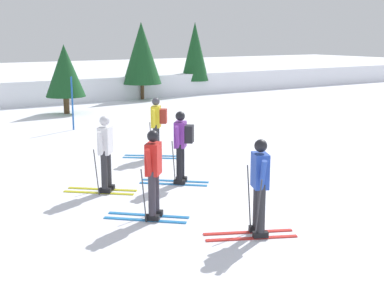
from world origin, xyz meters
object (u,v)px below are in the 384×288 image
trail_marker_pole (72,103)px  conifer_far_right (195,52)px  conifer_far_centre (65,71)px  skier_purple (181,144)px  conifer_far_left (142,53)px  skier_blue (259,185)px  skier_yellow (157,124)px  skier_red (153,172)px  skier_white (105,152)px

trail_marker_pole → conifer_far_right: bearing=36.8°
trail_marker_pole → conifer_far_centre: 4.29m
skier_purple → conifer_far_left: 16.48m
conifer_far_left → skier_blue: bearing=-111.0°
skier_blue → conifer_far_centre: bearing=83.1°
skier_purple → skier_yellow: (0.78, 2.64, 0.00)m
conifer_far_left → conifer_far_centre: (-5.20, -2.86, -0.59)m
skier_purple → trail_marker_pole: trail_marker_pole is taller
skier_purple → conifer_far_centre: bearing=83.6°
skier_red → conifer_far_right: (12.04, 17.47, 1.55)m
skier_purple → conifer_far_right: bearing=56.6°
skier_yellow → conifer_far_right: conifer_far_right is taller
skier_white → skier_purple: 1.79m
skier_red → skier_purple: same height
skier_white → skier_red: bearing=-87.8°
trail_marker_pole → conifer_far_left: bearing=47.5°
skier_red → skier_white: bearing=92.2°
skier_white → conifer_far_left: 16.99m
skier_purple → conifer_far_right: size_ratio=0.41×
skier_white → skier_purple: same height
skier_red → conifer_far_centre: conifer_far_centre is taller
skier_white → conifer_far_centre: conifer_far_centre is taller
conifer_far_centre → conifer_far_right: bearing=21.4°
skier_white → skier_blue: size_ratio=1.00×
skier_white → conifer_far_centre: bearing=75.2°
skier_blue → conifer_far_left: bearing=69.0°
skier_white → conifer_far_left: (8.32, 14.73, 1.55)m
conifer_far_left → skier_red: bearing=-116.1°
skier_blue → conifer_far_centre: conifer_far_centre is taller
skier_white → conifer_far_right: 19.65m
conifer_far_right → skier_purple: bearing=-123.4°
skier_purple → conifer_far_centre: (1.37, 12.18, 0.93)m
skier_red → conifer_far_centre: bearing=77.7°
conifer_far_right → skier_yellow: bearing=-126.3°
skier_purple → trail_marker_pole: size_ratio=0.88×
skier_red → trail_marker_pole: size_ratio=0.88×
trail_marker_pole → conifer_far_centre: bearing=74.5°
conifer_far_right → conifer_far_centre: 9.68m
conifer_far_centre → skier_purple: bearing=-96.4°
skier_red → skier_yellow: size_ratio=1.00×
conifer_far_left → skier_white: bearing=-119.5°
skier_red → skier_white: same height
conifer_far_centre → conifer_far_left: bearing=28.8°
conifer_far_left → conifer_far_right: conifer_far_right is taller
skier_red → trail_marker_pole: 10.10m
skier_blue → conifer_far_centre: size_ratio=0.57×
trail_marker_pole → conifer_far_right: 12.71m
skier_blue → skier_yellow: 6.26m
skier_white → trail_marker_pole: (2.01, 7.83, 0.06)m
trail_marker_pole → conifer_far_left: (6.32, 6.90, 1.49)m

